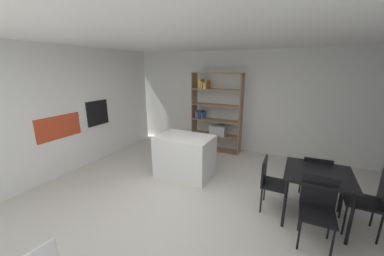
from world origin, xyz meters
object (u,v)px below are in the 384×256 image
open_bookshelf (215,115)px  dining_table (318,178)px  built_in_oven (97,113)px  kitchen_island (185,156)px  dining_chair_island_side (270,179)px  dining_chair_near (318,205)px  dining_chair_far (315,175)px  dining_chair_window_side (373,198)px

open_bookshelf → dining_table: bearing=-42.0°
built_in_oven → open_bookshelf: bearing=38.6°
kitchen_island → dining_table: bearing=-10.0°
kitchen_island → dining_chair_island_side: size_ratio=1.36×
dining_table → dining_chair_near: bearing=-90.0°
dining_table → dining_chair_far: bearing=89.4°
open_bookshelf → dining_chair_far: 3.04m
dining_table → open_bookshelf: bearing=138.0°
dining_table → dining_chair_island_side: (-0.66, -0.00, -0.18)m
kitchen_island → dining_chair_window_side: 3.17m
dining_table → dining_chair_island_side: bearing=-179.9°
built_in_oven → dining_chair_near: size_ratio=0.67×
dining_chair_near → dining_chair_window_side: size_ratio=0.97×
dining_table → dining_chair_far: (0.01, 0.48, -0.17)m
dining_chair_window_side → dining_chair_far: bearing=-124.4°
open_bookshelf → built_in_oven: bearing=-141.4°
dining_chair_near → dining_chair_island_side: (-0.66, 0.47, -0.01)m
open_bookshelf → dining_chair_island_side: 2.88m
dining_chair_window_side → open_bookshelf: bearing=-123.8°
kitchen_island → dining_chair_near: 2.63m
dining_chair_near → dining_table: bearing=90.3°
open_bookshelf → dining_table: size_ratio=2.36×
dining_chair_near → dining_chair_island_side: 0.81m
open_bookshelf → dining_chair_far: size_ratio=2.51×
built_in_oven → dining_chair_island_side: 4.23m
dining_chair_near → dining_chair_window_side: bearing=34.8°
built_in_oven → open_bookshelf: open_bookshelf is taller
kitchen_island → dining_chair_island_side: bearing=-13.6°
built_in_oven → open_bookshelf: size_ratio=0.28×
kitchen_island → dining_table: kitchen_island is taller
dining_chair_near → dining_chair_window_side: dining_chair_window_side is taller
built_in_oven → kitchen_island: built_in_oven is taller
dining_chair_island_side → dining_chair_window_side: 1.34m
dining_chair_island_side → dining_chair_window_side: size_ratio=0.92×
open_bookshelf → dining_table: (2.45, -2.20, -0.32)m
open_bookshelf → dining_chair_island_side: (1.78, -2.20, -0.50)m
dining_chair_window_side → kitchen_island: bearing=-96.6°
built_in_oven → dining_chair_island_side: (4.16, -0.30, -0.68)m
dining_chair_island_side → dining_chair_window_side: dining_chair_window_side is taller
open_bookshelf → kitchen_island: bearing=-90.5°
dining_chair_near → kitchen_island: bearing=160.1°
dining_table → dining_chair_island_side: dining_chair_island_side is taller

